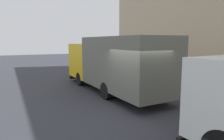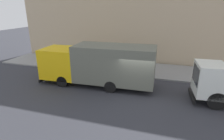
% 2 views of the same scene
% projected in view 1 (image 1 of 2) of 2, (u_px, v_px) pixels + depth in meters
% --- Properties ---
extents(ground, '(80.00, 80.00, 0.00)m').
position_uv_depth(ground, '(132.00, 109.00, 8.68)').
color(ground, '#313239').
extents(sidewalk, '(4.36, 30.00, 0.13)m').
position_uv_depth(sidewalk, '(214.00, 94.00, 10.99)').
color(sidewalk, gray).
rests_on(sidewalk, ground).
extents(large_utility_truck, '(2.75, 8.68, 3.07)m').
position_uv_depth(large_utility_truck, '(113.00, 62.00, 11.56)').
color(large_utility_truck, yellow).
rests_on(large_utility_truck, ground).
extents(pedestrian_walking, '(0.43, 0.43, 1.70)m').
position_uv_depth(pedestrian_walking, '(166.00, 71.00, 12.36)').
color(pedestrian_walking, brown).
rests_on(pedestrian_walking, sidewalk).
extents(traffic_cone_orange, '(0.41, 0.41, 0.59)m').
position_uv_depth(traffic_cone_orange, '(128.00, 74.00, 15.32)').
color(traffic_cone_orange, orange).
rests_on(traffic_cone_orange, sidewalk).
extents(street_sign_post, '(0.44, 0.08, 2.24)m').
position_uv_depth(street_sign_post, '(163.00, 65.00, 11.77)').
color(street_sign_post, '#4C5156').
rests_on(street_sign_post, sidewalk).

